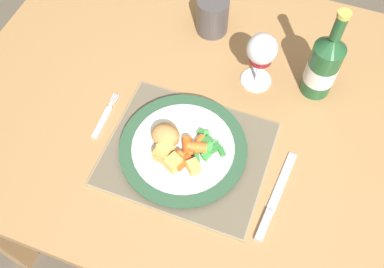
{
  "coord_description": "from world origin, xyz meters",
  "views": [
    {
      "loc": [
        0.11,
        -0.55,
        1.57
      ],
      "look_at": [
        -0.06,
        -0.12,
        0.78
      ],
      "focal_mm": 40.0,
      "sensor_mm": 36.0,
      "label": 1
    }
  ],
  "objects_px": {
    "fork": "(104,119)",
    "bottle": "(324,65)",
    "dinner_plate": "(183,149)",
    "wine_glass": "(262,52)",
    "drinking_cup": "(213,15)",
    "table_knife": "(273,203)",
    "dining_table": "(229,130)"
  },
  "relations": [
    {
      "from": "table_knife",
      "to": "drinking_cup",
      "type": "height_order",
      "value": "drinking_cup"
    },
    {
      "from": "dining_table",
      "to": "fork",
      "type": "relative_size",
      "value": 10.21
    },
    {
      "from": "fork",
      "to": "bottle",
      "type": "xyz_separation_m",
      "value": [
        0.44,
        0.26,
        0.08
      ]
    },
    {
      "from": "drinking_cup",
      "to": "wine_glass",
      "type": "bearing_deg",
      "value": -38.37
    },
    {
      "from": "table_knife",
      "to": "dining_table",
      "type": "bearing_deg",
      "value": 128.15
    },
    {
      "from": "wine_glass",
      "to": "fork",
      "type": "bearing_deg",
      "value": -142.21
    },
    {
      "from": "dining_table",
      "to": "wine_glass",
      "type": "bearing_deg",
      "value": 74.36
    },
    {
      "from": "dinner_plate",
      "to": "table_knife",
      "type": "relative_size",
      "value": 1.29
    },
    {
      "from": "fork",
      "to": "wine_glass",
      "type": "height_order",
      "value": "wine_glass"
    },
    {
      "from": "dining_table",
      "to": "table_knife",
      "type": "bearing_deg",
      "value": -51.85
    },
    {
      "from": "fork",
      "to": "bottle",
      "type": "distance_m",
      "value": 0.51
    },
    {
      "from": "fork",
      "to": "bottle",
      "type": "height_order",
      "value": "bottle"
    },
    {
      "from": "dinner_plate",
      "to": "bottle",
      "type": "distance_m",
      "value": 0.37
    },
    {
      "from": "dining_table",
      "to": "table_knife",
      "type": "xyz_separation_m",
      "value": [
        0.15,
        -0.19,
        0.09
      ]
    },
    {
      "from": "dining_table",
      "to": "dinner_plate",
      "type": "xyz_separation_m",
      "value": [
        -0.07,
        -0.15,
        0.11
      ]
    },
    {
      "from": "fork",
      "to": "drinking_cup",
      "type": "bearing_deg",
      "value": 68.37
    },
    {
      "from": "dinner_plate",
      "to": "table_knife",
      "type": "xyz_separation_m",
      "value": [
        0.22,
        -0.05,
        -0.01
      ]
    },
    {
      "from": "dinner_plate",
      "to": "bottle",
      "type": "relative_size",
      "value": 1.14
    },
    {
      "from": "dinner_plate",
      "to": "wine_glass",
      "type": "relative_size",
      "value": 1.86
    },
    {
      "from": "dinner_plate",
      "to": "fork",
      "type": "relative_size",
      "value": 2.19
    },
    {
      "from": "dining_table",
      "to": "dinner_plate",
      "type": "bearing_deg",
      "value": -114.53
    },
    {
      "from": "dinner_plate",
      "to": "drinking_cup",
      "type": "height_order",
      "value": "drinking_cup"
    },
    {
      "from": "bottle",
      "to": "table_knife",
      "type": "bearing_deg",
      "value": -93.02
    },
    {
      "from": "dining_table",
      "to": "drinking_cup",
      "type": "distance_m",
      "value": 0.3
    },
    {
      "from": "table_knife",
      "to": "bottle",
      "type": "height_order",
      "value": "bottle"
    },
    {
      "from": "fork",
      "to": "dinner_plate",
      "type": "bearing_deg",
      "value": -4.83
    },
    {
      "from": "dinner_plate",
      "to": "bottle",
      "type": "height_order",
      "value": "bottle"
    },
    {
      "from": "dining_table",
      "to": "bottle",
      "type": "distance_m",
      "value": 0.28
    },
    {
      "from": "dining_table",
      "to": "bottle",
      "type": "relative_size",
      "value": 5.32
    },
    {
      "from": "fork",
      "to": "dining_table",
      "type": "bearing_deg",
      "value": 25.45
    },
    {
      "from": "fork",
      "to": "bottle",
      "type": "bearing_deg",
      "value": 30.51
    },
    {
      "from": "dining_table",
      "to": "table_knife",
      "type": "relative_size",
      "value": 6.02
    }
  ]
}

